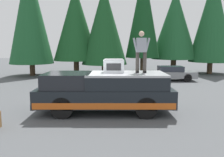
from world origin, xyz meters
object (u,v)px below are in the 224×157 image
(pickup_truck, at_px, (105,92))
(parked_car_grey, at_px, (169,73))
(compressor_unit, at_px, (114,66))
(person_on_truck_bed, at_px, (141,51))

(pickup_truck, height_order, parked_car_grey, pickup_truck)
(compressor_unit, distance_m, person_on_truck_bed, 1.29)
(compressor_unit, height_order, person_on_truck_bed, person_on_truck_bed)
(parked_car_grey, bearing_deg, compressor_unit, 152.96)
(pickup_truck, height_order, compressor_unit, compressor_unit)
(parked_car_grey, bearing_deg, pickup_truck, 151.63)
(compressor_unit, bearing_deg, pickup_truck, 117.06)
(person_on_truck_bed, xyz_separation_m, parked_car_grey, (8.97, -3.41, -1.97))
(compressor_unit, relative_size, person_on_truck_bed, 0.50)
(compressor_unit, relative_size, parked_car_grey, 0.20)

